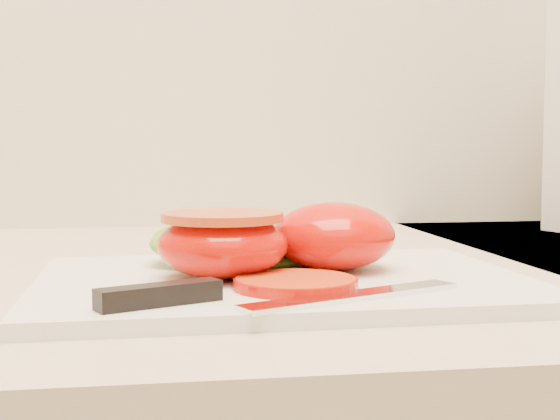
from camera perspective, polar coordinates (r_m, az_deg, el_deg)
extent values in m
cube|color=beige|center=(0.67, 2.86, -5.12)|extent=(3.92, 0.65, 0.03)
cube|color=white|center=(0.54, 0.17, -5.36)|extent=(0.34, 0.25, 0.01)
ellipsoid|color=red|center=(0.57, 3.92, -1.91)|extent=(0.09, 0.09, 0.05)
ellipsoid|color=red|center=(0.53, -4.22, -2.59)|extent=(0.09, 0.09, 0.04)
cylinder|color=#B5240B|center=(0.53, -4.23, -0.51)|extent=(0.08, 0.08, 0.01)
cylinder|color=#DB5F27|center=(0.49, 1.16, -5.38)|extent=(0.08, 0.08, 0.01)
ellipsoid|color=#5A9D29|center=(0.61, -2.29, -2.44)|extent=(0.17, 0.13, 0.03)
ellipsoid|color=#5A9D29|center=(0.62, 1.50, -2.55)|extent=(0.12, 0.10, 0.02)
cube|color=silver|center=(0.46, 5.39, -6.28)|extent=(0.15, 0.08, 0.00)
cube|color=black|center=(0.45, -8.81, -6.14)|extent=(0.07, 0.04, 0.01)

